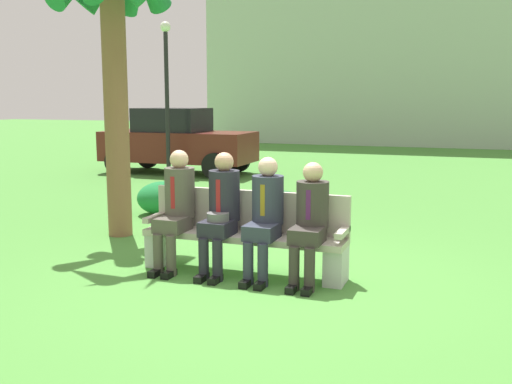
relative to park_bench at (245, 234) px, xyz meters
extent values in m
plane|color=#478836|center=(0.34, -0.29, -0.43)|extent=(80.00, 80.00, 0.00)
cube|color=#B7AD9E|center=(0.00, -0.06, -0.02)|extent=(2.27, 0.44, 0.07)
cube|color=#B7AD9E|center=(0.00, 0.13, 0.24)|extent=(2.27, 0.06, 0.45)
cube|color=#B7AD9E|center=(-1.10, -0.06, 0.12)|extent=(0.08, 0.44, 0.06)
cube|color=#B7AD9E|center=(1.10, -0.06, 0.12)|extent=(0.08, 0.44, 0.06)
cube|color=silver|center=(-1.04, -0.06, -0.24)|extent=(0.20, 0.37, 0.38)
cube|color=silver|center=(1.04, -0.06, -0.24)|extent=(0.20, 0.37, 0.38)
cube|color=#4C473D|center=(-0.78, -0.23, 0.10)|extent=(0.32, 0.38, 0.16)
cylinder|color=#4C473D|center=(-0.86, -0.42, -0.21)|extent=(0.11, 0.11, 0.45)
cylinder|color=#4C473D|center=(-0.70, -0.42, -0.21)|extent=(0.11, 0.11, 0.45)
cube|color=black|center=(-0.86, -0.48, -0.40)|extent=(0.09, 0.22, 0.07)
cube|color=black|center=(-0.70, -0.48, -0.40)|extent=(0.09, 0.22, 0.07)
cylinder|color=#4C473D|center=(-0.78, -0.04, 0.43)|extent=(0.34, 0.34, 0.56)
cube|color=maroon|center=(-0.78, -0.21, 0.45)|extent=(0.05, 0.01, 0.36)
sphere|color=tan|center=(-0.78, -0.04, 0.80)|extent=(0.21, 0.21, 0.21)
cube|color=#23232D|center=(-0.23, -0.23, 0.10)|extent=(0.32, 0.38, 0.16)
cylinder|color=#23232D|center=(-0.31, -0.42, -0.21)|extent=(0.11, 0.11, 0.45)
cylinder|color=#23232D|center=(-0.15, -0.42, -0.21)|extent=(0.11, 0.11, 0.45)
cube|color=black|center=(-0.31, -0.48, -0.40)|extent=(0.09, 0.22, 0.07)
cube|color=black|center=(-0.15, -0.48, -0.40)|extent=(0.09, 0.22, 0.07)
cylinder|color=#23232D|center=(-0.23, -0.04, 0.42)|extent=(0.34, 0.34, 0.55)
cube|color=maroon|center=(-0.23, -0.21, 0.44)|extent=(0.05, 0.01, 0.35)
sphere|color=tan|center=(-0.23, -0.04, 0.79)|extent=(0.21, 0.21, 0.21)
cylinder|color=#5B5B5B|center=(-0.22, -0.25, 0.22)|extent=(0.24, 0.24, 0.09)
cube|color=#2D3342|center=(0.28, -0.23, 0.10)|extent=(0.32, 0.38, 0.16)
cylinder|color=#2D3342|center=(0.20, -0.42, -0.21)|extent=(0.11, 0.11, 0.45)
cylinder|color=#2D3342|center=(0.36, -0.42, -0.21)|extent=(0.11, 0.11, 0.45)
cube|color=black|center=(0.20, -0.48, -0.40)|extent=(0.09, 0.22, 0.07)
cube|color=black|center=(0.36, -0.48, -0.40)|extent=(0.09, 0.22, 0.07)
cylinder|color=#2D3342|center=(0.28, -0.04, 0.40)|extent=(0.34, 0.34, 0.52)
cube|color=olive|center=(0.28, -0.21, 0.42)|extent=(0.05, 0.01, 0.33)
sphere|color=beige|center=(0.28, -0.04, 0.76)|extent=(0.21, 0.21, 0.21)
cube|color=#38332D|center=(0.77, -0.23, 0.10)|extent=(0.32, 0.38, 0.16)
cylinder|color=#38332D|center=(0.69, -0.42, -0.21)|extent=(0.11, 0.11, 0.45)
cylinder|color=#38332D|center=(0.85, -0.42, -0.21)|extent=(0.11, 0.11, 0.45)
cube|color=black|center=(0.69, -0.48, -0.40)|extent=(0.09, 0.22, 0.07)
cube|color=black|center=(0.85, -0.48, -0.40)|extent=(0.09, 0.22, 0.07)
cylinder|color=#38332D|center=(0.77, -0.04, 0.39)|extent=(0.34, 0.34, 0.48)
cube|color=#4C1951|center=(0.77, -0.21, 0.41)|extent=(0.05, 0.01, 0.31)
sphere|color=tan|center=(0.77, -0.04, 0.72)|extent=(0.21, 0.21, 0.21)
cylinder|color=brown|center=(-2.32, 1.06, 1.20)|extent=(0.33, 0.33, 3.26)
ellipsoid|color=#1D7837|center=(-2.48, 2.59, -0.16)|extent=(0.89, 0.81, 0.55)
ellipsoid|color=#226031|center=(-0.34, 2.29, -0.15)|extent=(0.90, 0.82, 0.56)
cube|color=#591E19|center=(-4.86, 7.63, 0.27)|extent=(3.92, 1.60, 0.76)
cube|color=black|center=(-5.01, 7.63, 0.95)|extent=(1.71, 1.38, 0.60)
cylinder|color=black|center=(-3.50, 8.42, -0.11)|extent=(0.64, 0.15, 0.64)
cylinder|color=black|center=(-3.48, 6.86, -0.11)|extent=(0.64, 0.15, 0.64)
cylinder|color=black|center=(-6.23, 8.39, -0.11)|extent=(0.64, 0.15, 0.64)
cylinder|color=black|center=(-6.21, 6.83, -0.11)|extent=(0.64, 0.15, 0.64)
cylinder|color=black|center=(-4.49, 6.43, 1.28)|extent=(0.10, 0.10, 3.43)
sphere|color=white|center=(-4.49, 6.43, 3.12)|extent=(0.24, 0.24, 0.24)
cube|color=#ABBFAB|center=(-1.83, 21.46, 3.97)|extent=(14.41, 6.24, 8.81)
camera|label=1|loc=(2.31, -5.89, 1.47)|focal=41.21mm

